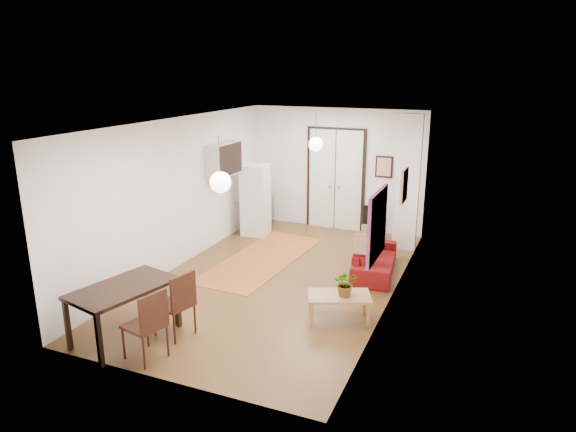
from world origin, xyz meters
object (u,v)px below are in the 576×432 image
at_px(sofa, 375,259).
at_px(dining_chair_near, 177,295).
at_px(kitchen_counter, 257,208).
at_px(fridge, 256,200).
at_px(coffee_table, 339,298).
at_px(dining_chair_far, 148,315).
at_px(black_side_chair, 372,218).
at_px(dining_table, 123,292).

xyz_separation_m(sofa, dining_chair_near, (-2.15, -3.40, 0.31)).
distance_m(kitchen_counter, fridge, 0.55).
bearing_deg(sofa, coffee_table, 171.27).
relative_size(coffee_table, kitchen_counter, 1.00).
height_order(coffee_table, dining_chair_far, dining_chair_far).
relative_size(sofa, black_side_chair, 2.14).
bearing_deg(sofa, dining_table, 137.28).
relative_size(kitchen_counter, dining_chair_far, 1.09).
relative_size(dining_chair_far, black_side_chair, 1.18).
height_order(sofa, dining_chair_near, dining_chair_near).
relative_size(sofa, kitchen_counter, 1.67).
height_order(sofa, black_side_chair, black_side_chair).
bearing_deg(black_side_chair, dining_table, 52.02).
height_order(coffee_table, dining_chair_near, dining_chair_near).
xyz_separation_m(sofa, dining_table, (-2.75, -3.85, 0.45)).
bearing_deg(dining_chair_far, coffee_table, 146.29).
bearing_deg(dining_chair_far, dining_table, -97.47).
distance_m(kitchen_counter, dining_chair_far, 5.87).
xyz_separation_m(fridge, dining_table, (0.39, -5.10, -0.11)).
distance_m(fridge, dining_table, 5.12).
distance_m(sofa, fridge, 3.43).
bearing_deg(black_side_chair, dining_chair_near, 56.13).
relative_size(kitchen_counter, dining_chair_near, 1.09).
bearing_deg(fridge, sofa, -29.82).
height_order(dining_chair_far, black_side_chair, dining_chair_far).
relative_size(dining_table, dining_chair_far, 1.61).
bearing_deg(dining_chair_far, fridge, -155.96).
height_order(coffee_table, kitchen_counter, kitchen_counter).
height_order(fridge, dining_chair_far, fridge).
bearing_deg(kitchen_counter, black_side_chair, 5.59).
height_order(dining_chair_near, black_side_chair, dining_chair_near).
bearing_deg(coffee_table, sofa, 88.40).
xyz_separation_m(fridge, dining_chair_far, (0.99, -5.34, -0.25)).
distance_m(kitchen_counter, black_side_chair, 2.79).
distance_m(fridge, black_side_chair, 2.71).
bearing_deg(black_side_chair, fridge, -1.72).
bearing_deg(kitchen_counter, dining_table, -84.72).
height_order(fridge, dining_table, fridge).
xyz_separation_m(dining_table, dining_chair_far, (0.60, -0.23, -0.14)).
height_order(sofa, coffee_table, sofa).
bearing_deg(black_side_chair, kitchen_counter, -11.05).
height_order(coffee_table, fridge, fridge).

